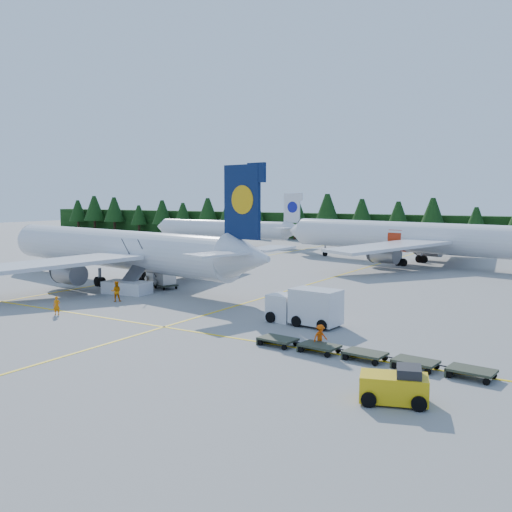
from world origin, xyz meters
The scene contains 16 objects.
ground centered at (0.00, 0.00, 0.00)m, with size 320.00×320.00×0.00m, color gray.
taxi_stripe_a centered at (-14.00, 20.00, 0.01)m, with size 0.25×120.00×0.01m, color yellow.
taxi_stripe_b centered at (6.00, 20.00, 0.01)m, with size 0.25×120.00×0.01m, color yellow.
taxi_stripe_cross centered at (0.00, -6.00, 0.01)m, with size 80.00×0.25×0.01m, color yellow.
treeline_hedge centered at (0.00, 82.00, 3.00)m, with size 220.00×4.00×6.00m, color black.
airliner_navy centered at (-14.80, 8.61, 3.85)m, with size 43.77×35.73×12.80m.
airliner_red centered at (7.91, 44.60, 3.89)m, with size 43.83×35.66×12.93m.
airliner_far_left centered at (-34.53, 58.07, 3.28)m, with size 35.96×4.09×10.46m.
airstairs centered at (-7.28, 4.00, 0.93)m, with size 5.01×6.80×4.28m.
service_truck centered at (14.62, 0.50, 1.42)m, with size 6.12×2.72×2.87m.
baggage_tug centered at (26.11, -12.40, 0.84)m, with size 3.59×2.64×1.72m.
dolly_train centered at (22.28, -6.37, 0.47)m, with size 15.04×2.22×0.14m.
uld_pair centered at (-7.14, 8.71, 1.22)m, with size 5.45×3.90×1.80m.
crew_a centered at (-4.59, -7.31, 0.80)m, with size 0.58×0.38×1.59m, color orange.
crew_b centered at (-4.86, -0.22, 0.97)m, with size 0.95×0.74×1.95m, color orange.
crew_c centered at (18.84, -5.42, 0.81)m, with size 0.67×0.45×1.62m, color #D94804.
Camera 1 is at (34.35, -38.61, 9.95)m, focal length 40.00 mm.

